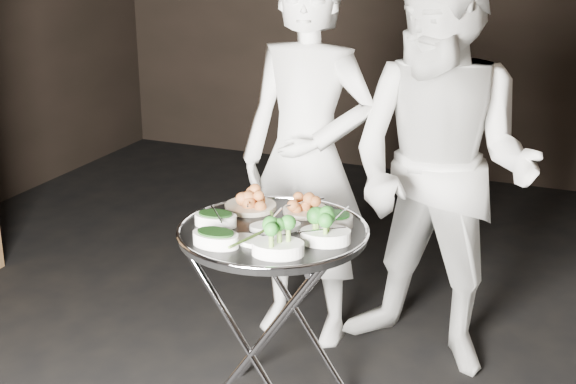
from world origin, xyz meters
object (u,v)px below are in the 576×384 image
at_px(waiter_left, 307,160).
at_px(serving_tray, 273,232).
at_px(tray_stand, 274,317).
at_px(waiter_right, 441,171).

bearing_deg(waiter_left, serving_tray, -76.68).
height_order(tray_stand, serving_tray, serving_tray).
relative_size(tray_stand, waiter_left, 0.46).
bearing_deg(serving_tray, waiter_left, 101.41).
xyz_separation_m(tray_stand, waiter_right, (0.49, 0.71, 0.47)).
xyz_separation_m(tray_stand, serving_tray, (-0.00, -0.00, 0.37)).
relative_size(tray_stand, serving_tray, 1.10).
bearing_deg(tray_stand, serving_tray, -135.00).
xyz_separation_m(tray_stand, waiter_left, (-0.15, 0.73, 0.44)).
relative_size(serving_tray, waiter_right, 0.40).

